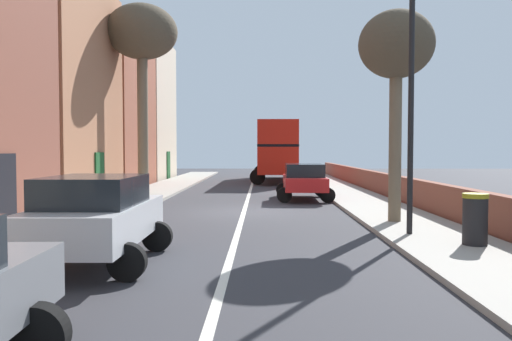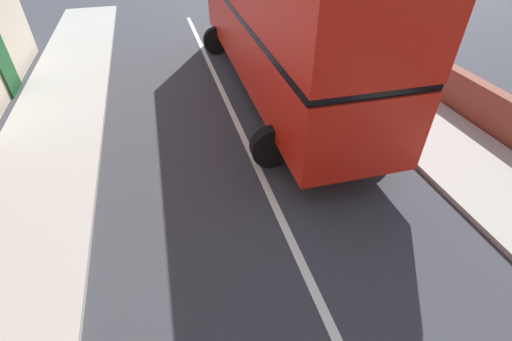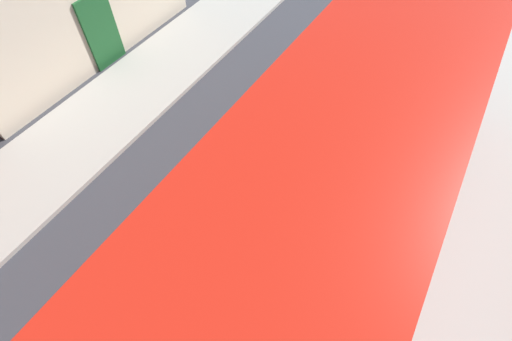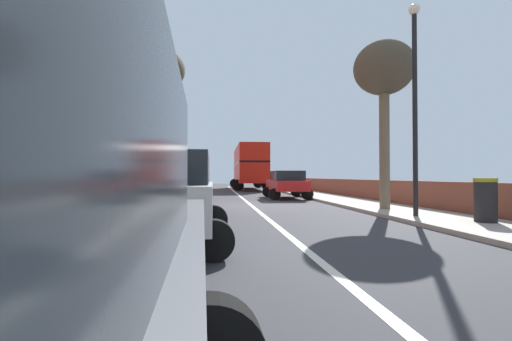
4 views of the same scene
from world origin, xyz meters
name	(u,v)px [view 3 (image 3 of 4)]	position (x,y,z in m)	size (l,w,h in m)	color
double_decker_bus	(347,167)	(1.70, 17.80, 2.36)	(3.70, 11.27, 4.06)	red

